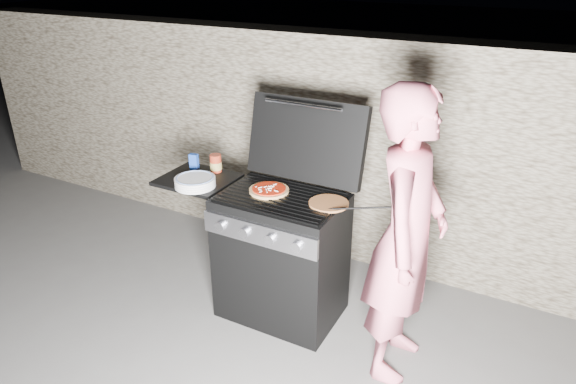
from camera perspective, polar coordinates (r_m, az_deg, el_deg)
The scene contains 10 objects.
ground at distance 3.79m, azimuth -0.69°, elevation -12.99°, with size 50.00×50.00×0.00m, color #4E4B49.
stone_wall at distance 4.19m, azimuth 6.18°, elevation 4.87°, with size 8.00×0.35×1.80m, color gray.
gas_grill at distance 3.64m, azimuth -4.20°, elevation -6.14°, with size 1.34×0.79×0.91m, color black, non-canonical shape.
pizza_topped at distance 3.36m, azimuth -2.13°, elevation 0.27°, with size 0.26×0.26×0.03m, color #E2AE56, non-canonical shape.
pizza_plain at distance 3.20m, azimuth 4.55°, elevation -1.26°, with size 0.25×0.25×0.01m, color #CC7B41.
sauce_jar at distance 3.72m, azimuth -8.03°, elevation 3.20°, with size 0.08×0.08×0.13m, color maroon.
blue_carton at distance 3.75m, azimuth -10.40°, elevation 3.22°, with size 0.06×0.03×0.13m, color #183D9C.
plate_stack at distance 3.51m, azimuth -10.29°, elevation 1.10°, with size 0.28×0.28×0.06m, color silver.
person at distance 2.96m, azimuth 13.03°, elevation -5.01°, with size 0.64×0.42×1.76m, color #DB697E.
tongs at distance 3.08m, azimuth 8.37°, elevation -1.77°, with size 0.01×0.01×0.45m, color black.
Camera 1 is at (1.44, -2.62, 2.33)m, focal length 32.00 mm.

